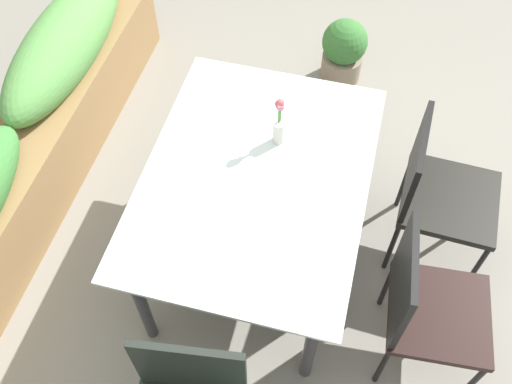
# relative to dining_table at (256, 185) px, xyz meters

# --- Properties ---
(ground_plane) EXTENTS (12.00, 12.00, 0.00)m
(ground_plane) POSITION_rel_dining_table_xyz_m (-0.02, 0.08, -0.70)
(ground_plane) COLOR gray
(dining_table) EXTENTS (1.45, 1.08, 0.78)m
(dining_table) POSITION_rel_dining_table_xyz_m (0.00, 0.00, 0.00)
(dining_table) COLOR silver
(dining_table) RESTS_ON ground
(chair_near_left) EXTENTS (0.51, 0.51, 0.94)m
(chair_near_left) POSITION_rel_dining_table_xyz_m (-0.33, -0.89, -0.18)
(chair_near_left) COLOR black
(chair_near_left) RESTS_ON ground
(chair_near_right) EXTENTS (0.52, 0.52, 0.92)m
(chair_near_right) POSITION_rel_dining_table_xyz_m (0.33, -0.90, -0.17)
(chair_near_right) COLOR black
(chair_near_right) RESTS_ON ground
(flower_vase) EXTENTS (0.06, 0.06, 0.29)m
(flower_vase) POSITION_rel_dining_table_xyz_m (0.24, -0.05, 0.21)
(flower_vase) COLOR silver
(flower_vase) RESTS_ON dining_table
(planter_box) EXTENTS (3.11, 0.46, 0.81)m
(planter_box) POSITION_rel_dining_table_xyz_m (0.12, 1.44, -0.32)
(planter_box) COLOR olive
(planter_box) RESTS_ON ground
(potted_plant) EXTENTS (0.32, 0.32, 0.48)m
(potted_plant) POSITION_rel_dining_table_xyz_m (1.61, -0.22, -0.46)
(potted_plant) COLOR gray
(potted_plant) RESTS_ON ground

